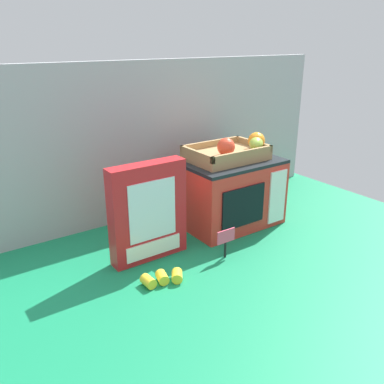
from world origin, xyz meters
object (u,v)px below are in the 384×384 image
object	(u,v)px
price_sign	(226,239)
food_groups_crate	(232,151)
cookie_set_box	(148,212)
loose_toy_banana	(163,278)
toy_microwave	(229,192)

from	to	relation	value
price_sign	food_groups_crate	bearing A→B (deg)	47.50
cookie_set_box	loose_toy_banana	size ratio (longest dim) A/B	2.52
toy_microwave	cookie_set_box	world-z (taller)	cookie_set_box
toy_microwave	price_sign	size ratio (longest dim) A/B	3.66
loose_toy_banana	food_groups_crate	bearing A→B (deg)	26.76
food_groups_crate	price_sign	world-z (taller)	food_groups_crate
price_sign	loose_toy_banana	xyz separation A→B (m)	(-0.25, -0.01, -0.05)
toy_microwave	loose_toy_banana	distance (m)	0.50
toy_microwave	loose_toy_banana	size ratio (longest dim) A/B	2.87
food_groups_crate	cookie_set_box	xyz separation A→B (m)	(-0.40, -0.07, -0.12)
toy_microwave	cookie_set_box	size ratio (longest dim) A/B	1.14
loose_toy_banana	price_sign	bearing A→B (deg)	2.75
cookie_set_box	loose_toy_banana	xyz separation A→B (m)	(-0.05, -0.16, -0.14)
toy_microwave	food_groups_crate	xyz separation A→B (m)	(0.01, -0.00, 0.16)
toy_microwave	price_sign	distance (m)	0.29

